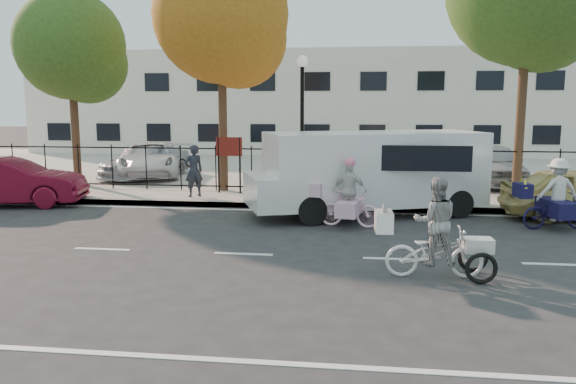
# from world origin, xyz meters

# --- Properties ---
(ground) EXTENTS (120.00, 120.00, 0.00)m
(ground) POSITION_xyz_m (0.00, 0.00, 0.00)
(ground) COLOR #333334
(road_markings) EXTENTS (60.00, 9.52, 0.01)m
(road_markings) POSITION_xyz_m (0.00, 0.00, 0.01)
(road_markings) COLOR silver
(road_markings) RESTS_ON ground
(curb) EXTENTS (60.00, 0.10, 0.15)m
(curb) POSITION_xyz_m (0.00, 5.05, 0.07)
(curb) COLOR #A8A399
(curb) RESTS_ON ground
(sidewalk) EXTENTS (60.00, 2.20, 0.15)m
(sidewalk) POSITION_xyz_m (0.00, 6.10, 0.07)
(sidewalk) COLOR #A8A399
(sidewalk) RESTS_ON ground
(parking_lot) EXTENTS (60.00, 15.60, 0.15)m
(parking_lot) POSITION_xyz_m (0.00, 15.00, 0.07)
(parking_lot) COLOR #A8A399
(parking_lot) RESTS_ON ground
(iron_fence) EXTENTS (58.00, 0.06, 1.50)m
(iron_fence) POSITION_xyz_m (0.00, 7.20, 0.90)
(iron_fence) COLOR black
(iron_fence) RESTS_ON sidewalk
(building) EXTENTS (34.00, 10.00, 6.00)m
(building) POSITION_xyz_m (0.00, 25.00, 3.00)
(building) COLOR silver
(building) RESTS_ON ground
(lamppost) EXTENTS (0.36, 0.36, 4.33)m
(lamppost) POSITION_xyz_m (0.50, 6.80, 3.11)
(lamppost) COLOR black
(lamppost) RESTS_ON sidewalk
(street_sign) EXTENTS (0.85, 0.06, 1.80)m
(street_sign) POSITION_xyz_m (-1.85, 6.80, 1.42)
(street_sign) COLOR black
(street_sign) RESTS_ON sidewalk
(zebra_trike) EXTENTS (2.06, 0.79, 1.76)m
(zebra_trike) POSITION_xyz_m (3.62, -1.07, 0.68)
(zebra_trike) COLOR white
(zebra_trike) RESTS_ON ground
(unicorn_bike) EXTENTS (1.75, 1.24, 1.73)m
(unicorn_bike) POSITION_xyz_m (2.05, 2.80, 0.64)
(unicorn_bike) COLOR #FFC2D8
(unicorn_bike) RESTS_ON ground
(bull_bike) EXTENTS (1.89, 1.32, 1.72)m
(bull_bike) POSITION_xyz_m (7.02, 3.20, 0.69)
(bull_bike) COLOR #140F35
(bull_bike) RESTS_ON ground
(white_van) EXTENTS (6.87, 4.06, 2.25)m
(white_van) POSITION_xyz_m (2.59, 4.50, 1.24)
(white_van) COLOR white
(white_van) RESTS_ON ground
(red_sedan) EXTENTS (4.58, 2.47, 1.43)m
(red_sedan) POSITION_xyz_m (-8.01, 4.47, 0.72)
(red_sedan) COLOR maroon
(red_sedan) RESTS_ON ground
(pedestrian) EXTENTS (0.70, 0.66, 1.61)m
(pedestrian) POSITION_xyz_m (-2.77, 5.94, 0.95)
(pedestrian) COLOR black
(pedestrian) RESTS_ON sidewalk
(lot_car_a) EXTENTS (3.06, 4.63, 1.25)m
(lot_car_a) POSITION_xyz_m (-6.03, 10.31, 0.77)
(lot_car_a) COLOR #B6B8BF
(lot_car_a) RESTS_ON parking_lot
(lot_car_b) EXTENTS (3.71, 5.34, 1.35)m
(lot_car_b) POSITION_xyz_m (-5.98, 10.52, 0.83)
(lot_car_b) COLOR white
(lot_car_b) RESTS_ON parking_lot
(lot_car_c) EXTENTS (2.18, 4.04, 1.27)m
(lot_car_c) POSITION_xyz_m (1.66, 10.34, 0.78)
(lot_car_c) COLOR #505158
(lot_car_c) RESTS_ON parking_lot
(lot_car_d) EXTENTS (1.77, 4.31, 1.46)m
(lot_car_d) POSITION_xyz_m (7.03, 9.74, 0.88)
(lot_car_d) COLOR #9A9CA1
(lot_car_d) RESTS_ON parking_lot
(tree_west) EXTENTS (3.76, 3.76, 6.89)m
(tree_west) POSITION_xyz_m (-7.57, 8.14, 4.82)
(tree_west) COLOR #442D1D
(tree_west) RESTS_ON ground
(tree_mid) EXTENTS (4.35, 4.35, 7.97)m
(tree_mid) POSITION_xyz_m (-2.02, 7.36, 5.58)
(tree_mid) COLOR #442D1D
(tree_mid) RESTS_ON ground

